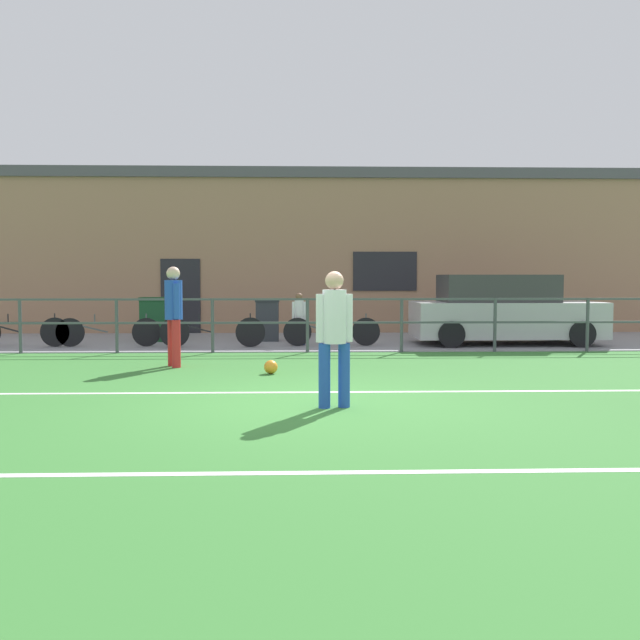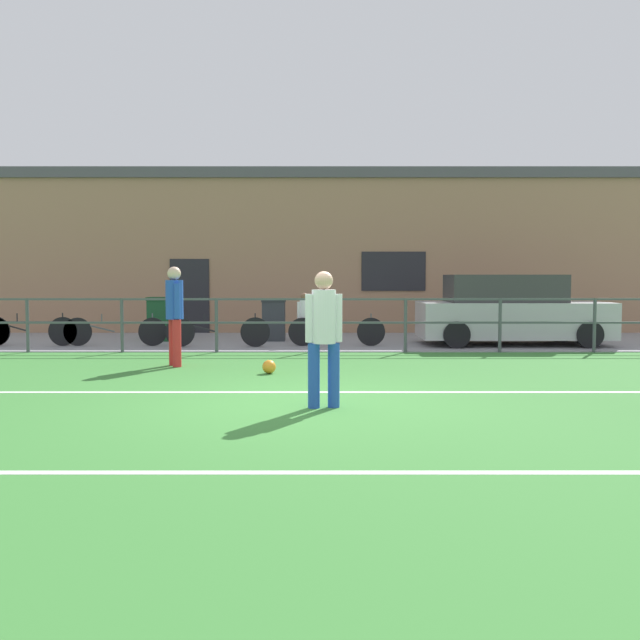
{
  "view_description": "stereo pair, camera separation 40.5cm",
  "coord_description": "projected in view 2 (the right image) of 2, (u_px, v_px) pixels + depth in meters",
  "views": [
    {
      "loc": [
        -0.21,
        -8.89,
        1.61
      ],
      "look_at": [
        0.17,
        2.93,
        0.88
      ],
      "focal_mm": 39.68,
      "sensor_mm": 36.0,
      "label": 1
    },
    {
      "loc": [
        0.19,
        -8.9,
        1.61
      ],
      "look_at": [
        0.17,
        2.93,
        0.88
      ],
      "focal_mm": 39.68,
      "sensor_mm": 36.0,
      "label": 2
    }
  ],
  "objects": [
    {
      "name": "field_line_touchline",
      "position": [
        308.0,
        392.0,
        9.82
      ],
      "size": [
        36.0,
        0.11,
        0.0
      ],
      "primitive_type": "cube",
      "color": "white",
      "rests_on": "ground"
    },
    {
      "name": "field_line_hash",
      "position": [
        298.0,
        472.0,
        5.79
      ],
      "size": [
        36.0,
        0.11,
        0.0
      ],
      "primitive_type": "cube",
      "color": "white",
      "rests_on": "ground"
    },
    {
      "name": "player_winger",
      "position": [
        176.0,
        310.0,
        12.63
      ],
      "size": [
        0.31,
        0.45,
        1.78
      ],
      "rotation": [
        0.0,
        0.0,
        5.16
      ],
      "color": "red",
      "rests_on": "ground"
    },
    {
      "name": "perimeter_fence",
      "position": [
        312.0,
        317.0,
        14.92
      ],
      "size": [
        36.07,
        0.07,
        1.15
      ],
      "color": "#474C51",
      "rests_on": "ground"
    },
    {
      "name": "parked_car_red",
      "position": [
        512.0,
        312.0,
        16.43
      ],
      "size": [
        4.33,
        1.85,
        1.63
      ],
      "color": "#B7B7BC",
      "rests_on": "pavement_strip"
    },
    {
      "name": "trash_bin_1",
      "position": [
        163.0,
        319.0,
        17.47
      ],
      "size": [
        0.64,
        0.55,
        1.08
      ],
      "color": "#194C28",
      "rests_on": "pavement_strip"
    },
    {
      "name": "spectator_child",
      "position": [
        306.0,
        316.0,
        16.32
      ],
      "size": [
        0.33,
        0.21,
        1.21
      ],
      "rotation": [
        0.0,
        0.0,
        3.26
      ],
      "color": "#232D4C",
      "rests_on": "pavement_strip"
    },
    {
      "name": "soccer_ball_match",
      "position": [
        271.0,
        367.0,
        11.7
      ],
      "size": [
        0.23,
        0.23,
        0.23
      ],
      "primitive_type": "sphere",
      "color": "orange",
      "rests_on": "ground"
    },
    {
      "name": "bicycle_parked_4",
      "position": [
        219.0,
        331.0,
        15.94
      ],
      "size": [
        2.37,
        0.04,
        0.76
      ],
      "color": "black",
      "rests_on": "pavement_strip"
    },
    {
      "name": "pavement_strip",
      "position": [
        314.0,
        341.0,
        17.46
      ],
      "size": [
        48.0,
        5.0,
        0.02
      ],
      "primitive_type": "cube",
      "color": "gray",
      "rests_on": "ground"
    },
    {
      "name": "clubhouse_facade",
      "position": [
        315.0,
        252.0,
        21.01
      ],
      "size": [
        28.0,
        2.56,
        4.66
      ],
      "color": "#A37A5B",
      "rests_on": "ground"
    },
    {
      "name": "bicycle_parked_1",
      "position": [
        116.0,
        331.0,
        16.15
      ],
      "size": [
        2.36,
        0.04,
        0.75
      ],
      "color": "black",
      "rests_on": "pavement_strip"
    },
    {
      "name": "trash_bin_0",
      "position": [
        275.0,
        320.0,
        17.45
      ],
      "size": [
        0.58,
        0.5,
        1.04
      ],
      "color": "#33383D",
      "rests_on": "pavement_strip"
    },
    {
      "name": "bicycle_parked_3",
      "position": [
        31.0,
        331.0,
        16.16
      ],
      "size": [
        2.2,
        0.04,
        0.76
      ],
      "color": "black",
      "rests_on": "pavement_strip"
    },
    {
      "name": "ground",
      "position": [
        306.0,
        405.0,
        8.98
      ],
      "size": [
        60.0,
        44.0,
        0.04
      ],
      "primitive_type": "cube",
      "color": "#387A33"
    },
    {
      "name": "player_striker",
      "position": [
        325.0,
        331.0,
        8.61
      ],
      "size": [
        0.45,
        0.29,
        1.67
      ],
      "rotation": [
        0.0,
        0.0,
        3.33
      ],
      "color": "blue",
      "rests_on": "ground"
    },
    {
      "name": "bicycle_parked_2",
      "position": [
        338.0,
        331.0,
        16.14
      ],
      "size": [
        2.22,
        0.04,
        0.74
      ],
      "color": "black",
      "rests_on": "pavement_strip"
    }
  ]
}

